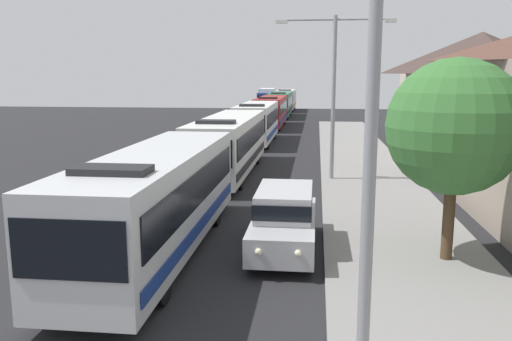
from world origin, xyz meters
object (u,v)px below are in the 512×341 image
object	(u,v)px
bus_fourth_in_line	(271,111)
bus_lead	(158,198)
bus_second_in_line	(229,143)
streetlamp_near	(373,80)
bus_rear	(280,104)
roadside_tree	(455,127)
box_truck_oncoming	(267,98)
bus_middle	(257,122)
streetlamp_mid	(334,80)
white_suv	(284,217)
bus_tail_end	(286,99)

from	to	relation	value
bus_fourth_in_line	bus_lead	bearing A→B (deg)	-90.00
bus_second_in_line	streetlamp_near	bearing A→B (deg)	-74.56
bus_lead	bus_second_in_line	world-z (taller)	same
bus_rear	roadside_tree	distance (m)	52.50
streetlamp_near	roadside_tree	xyz separation A→B (m)	(2.91, 6.82, -1.32)
bus_second_in_line	box_truck_oncoming	size ratio (longest dim) A/B	1.53
bus_second_in_line	bus_rear	distance (m)	39.07
bus_second_in_line	box_truck_oncoming	bearing A→B (deg)	93.38
bus_second_in_line	bus_rear	xyz separation A→B (m)	(-0.00, 39.07, -0.00)
bus_lead	bus_rear	bearing A→B (deg)	90.00
bus_second_in_line	bus_middle	bearing A→B (deg)	90.00
streetlamp_mid	bus_fourth_in_line	bearing A→B (deg)	101.28
bus_lead	streetlamp_mid	xyz separation A→B (m)	(5.40, 11.44, 3.31)
streetlamp_near	white_suv	bearing A→B (deg)	102.84
bus_lead	streetlamp_near	xyz separation A→B (m)	(5.40, -6.77, 3.49)
bus_lead	bus_rear	world-z (taller)	same
box_truck_oncoming	bus_fourth_in_line	bearing A→B (deg)	-83.76
bus_middle	bus_lead	bearing A→B (deg)	-90.00
bus_second_in_line	bus_fourth_in_line	world-z (taller)	same
bus_rear	box_truck_oncoming	world-z (taller)	bus_rear
bus_second_in_line	streetlamp_mid	xyz separation A→B (m)	(5.40, -1.33, 3.31)
bus_rear	bus_middle	bearing A→B (deg)	-90.00
bus_second_in_line	streetlamp_mid	distance (m)	6.47
streetlamp_near	streetlamp_mid	world-z (taller)	streetlamp_near
bus_middle	bus_rear	distance (m)	26.02
white_suv	streetlamp_mid	bearing A→B (deg)	81.02
white_suv	roadside_tree	world-z (taller)	roadside_tree
box_truck_oncoming	streetlamp_mid	xyz separation A→B (m)	(8.70, -57.24, 3.29)
bus_middle	white_suv	bearing A→B (deg)	-81.63
bus_rear	bus_tail_end	distance (m)	12.90
bus_fourth_in_line	streetlamp_near	bearing A→B (deg)	-83.20
bus_tail_end	box_truck_oncoming	size ratio (longest dim) A/B	1.49
box_truck_oncoming	streetlamp_mid	bearing A→B (deg)	-81.36
bus_middle	bus_tail_end	distance (m)	38.91
bus_tail_end	bus_second_in_line	bearing A→B (deg)	-90.00
bus_second_in_line	bus_fourth_in_line	size ratio (longest dim) A/B	1.04
bus_rear	white_suv	distance (m)	51.30
bus_rear	white_suv	bearing A→B (deg)	-85.87
bus_lead	streetlamp_mid	bearing A→B (deg)	64.75
bus_fourth_in_line	streetlamp_mid	size ratio (longest dim) A/B	1.49
bus_second_in_line	bus_tail_end	distance (m)	51.97
white_suv	bus_fourth_in_line	bearing A→B (deg)	95.59
bus_second_in_line	white_suv	distance (m)	12.66
bus_middle	streetlamp_near	xyz separation A→B (m)	(5.40, -32.60, 3.49)
white_suv	roadside_tree	xyz separation A→B (m)	(4.61, -0.63, 2.83)
bus_rear	streetlamp_mid	distance (m)	40.90
bus_rear	bus_tail_end	size ratio (longest dim) A/B	0.98
bus_middle	bus_fourth_in_line	bearing A→B (deg)	90.00
box_truck_oncoming	bus_tail_end	bearing A→B (deg)	-50.02
bus_lead	white_suv	bearing A→B (deg)	10.52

